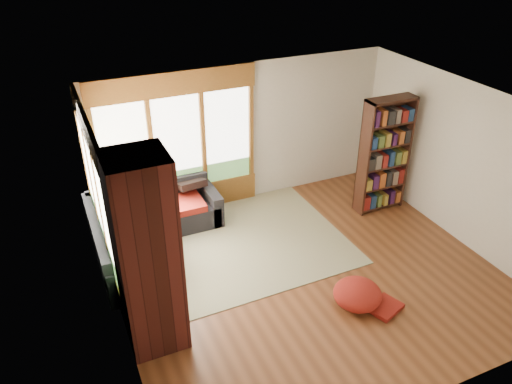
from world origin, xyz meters
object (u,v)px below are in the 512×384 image
object	(u,v)px
sectional_sofa	(152,229)
dog_tan	(151,208)
brick_chimney	(147,256)
area_rug	(235,245)
bookshelf	(384,156)
dog_brindle	(159,223)
pouf	(358,293)

from	to	relation	value
sectional_sofa	dog_tan	bearing A→B (deg)	-87.65
brick_chimney	area_rug	xyz separation A→B (m)	(1.67, 1.47, -1.29)
bookshelf	sectional_sofa	bearing A→B (deg)	172.75
dog_brindle	dog_tan	bearing A→B (deg)	16.57
brick_chimney	pouf	bearing A→B (deg)	-11.11
brick_chimney	area_rug	world-z (taller)	brick_chimney
area_rug	bookshelf	xyz separation A→B (m)	(2.87, 0.06, 1.05)
sectional_sofa	area_rug	distance (m)	1.38
dog_brindle	pouf	bearing A→B (deg)	-116.75
brick_chimney	dog_tan	distance (m)	2.02
sectional_sofa	pouf	world-z (taller)	sectional_sofa
dog_brindle	area_rug	bearing A→B (deg)	-74.35
sectional_sofa	dog_brindle	world-z (taller)	dog_brindle
brick_chimney	dog_brindle	size ratio (longest dim) A/B	2.79
sectional_sofa	dog_tan	world-z (taller)	dog_tan
brick_chimney	bookshelf	xyz separation A→B (m)	(4.54, 1.53, -0.25)
sectional_sofa	area_rug	bearing A→B (deg)	-23.18
pouf	sectional_sofa	bearing A→B (deg)	131.12
bookshelf	brick_chimney	bearing A→B (deg)	-161.41
brick_chimney	dog_tan	size ratio (longest dim) A/B	2.73
area_rug	dog_brindle	world-z (taller)	dog_brindle
area_rug	pouf	xyz separation A→B (m)	(1.03, -2.00, 0.19)
bookshelf	dog_brindle	size ratio (longest dim) A/B	2.26
area_rug	dog_tan	bearing A→B (deg)	160.50
pouf	dog_brindle	bearing A→B (deg)	138.45
area_rug	dog_tan	size ratio (longest dim) A/B	3.74
brick_chimney	pouf	size ratio (longest dim) A/B	3.86
sectional_sofa	bookshelf	world-z (taller)	bookshelf
pouf	dog_brindle	distance (m)	3.04
pouf	brick_chimney	bearing A→B (deg)	168.89
area_rug	dog_tan	world-z (taller)	dog_tan
pouf	dog_brindle	xyz separation A→B (m)	(-2.23, 1.98, 0.57)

